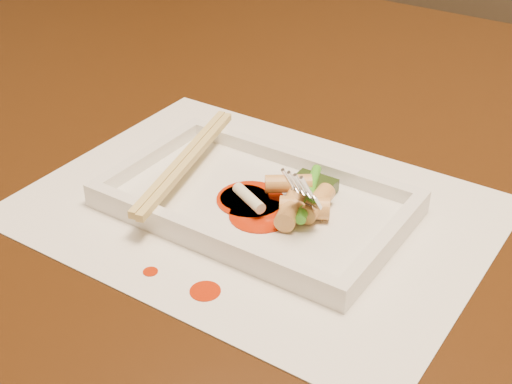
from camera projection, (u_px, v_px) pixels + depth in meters
The scene contains 22 objects.
table at pixel (344, 215), 0.81m from camera, with size 1.40×0.90×0.75m.
placemat at pixel (256, 210), 0.63m from camera, with size 0.40×0.30×0.00m, color white.
sauce_splatter_a at pixel (205, 291), 0.54m from camera, with size 0.02×0.02×0.00m, color #BA2505.
sauce_splatter_b at pixel (150, 272), 0.56m from camera, with size 0.01×0.01×0.00m, color #BA2505.
plate_base at pixel (256, 205), 0.63m from camera, with size 0.26×0.16×0.01m, color white.
plate_rim_far at pixel (299, 160), 0.68m from camera, with size 0.26×0.01×0.01m, color white.
plate_rim_near at pixel (205, 236), 0.57m from camera, with size 0.26×0.01×0.01m, color white.
plate_rim_left at pixel (149, 156), 0.68m from camera, with size 0.01×0.14×0.01m, color white.
plate_rim_right at pixel (385, 241), 0.57m from camera, with size 0.01×0.14×0.01m, color white.
veg_piece at pixel (313, 186), 0.64m from camera, with size 0.04×0.03×0.01m, color black.
scallion_white at pixel (249, 198), 0.61m from camera, with size 0.01×0.01×0.04m, color #EAEACC.
scallion_green at pixel (309, 193), 0.62m from camera, with size 0.01×0.01×0.09m, color #339B19.
chopstick_a at pixel (182, 159), 0.66m from camera, with size 0.01×0.20×0.01m, color #DBBE6D.
chopstick_b at pixel (189, 161), 0.66m from camera, with size 0.01×0.20×0.01m, color #DBBE6D.
fork at pixel (341, 140), 0.57m from camera, with size 0.09×0.10×0.14m, color silver, non-canonical shape.
sauce_blob_0 at pixel (245, 198), 0.63m from camera, with size 0.04×0.04×0.00m, color #BA2505.
sauce_blob_1 at pixel (260, 215), 0.61m from camera, with size 0.05×0.05×0.00m, color #BA2505.
sauce_blob_2 at pixel (250, 199), 0.63m from camera, with size 0.06×0.06×0.00m, color #BA2505.
rice_cake_0 at pixel (317, 203), 0.61m from camera, with size 0.02×0.02×0.04m, color #DEB567.
rice_cake_1 at pixel (305, 208), 0.60m from camera, with size 0.02×0.02×0.04m, color #DEB567.
rice_cake_2 at pixel (288, 184), 0.62m from camera, with size 0.02×0.02×0.04m, color #DEB567.
rice_cake_3 at pixel (292, 207), 0.60m from camera, with size 0.02×0.02×0.05m, color #DEB567.
Camera 1 is at (0.29, -0.61, 1.10)m, focal length 50.00 mm.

